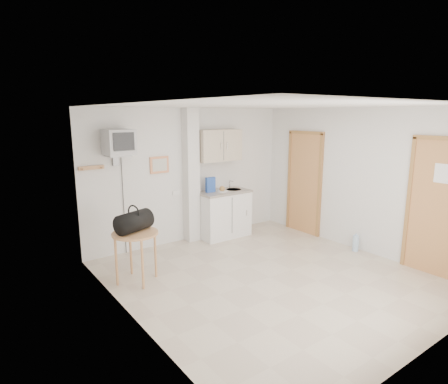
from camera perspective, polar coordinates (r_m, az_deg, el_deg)
ground at (r=5.77m, az=7.01°, el=-12.75°), size 4.50×4.50×0.00m
room_envelope at (r=5.55m, az=8.60°, el=2.85°), size 4.24×4.54×2.55m
kitchenette at (r=7.33m, az=-0.25°, el=-0.68°), size 1.03×0.58×2.10m
crt_television at (r=6.23m, az=-15.74°, el=7.20°), size 0.44×0.45×2.15m
round_table at (r=5.52m, az=-13.35°, el=-6.95°), size 0.65×0.65×0.74m
duffel_bag at (r=5.49m, az=-13.55°, el=-4.38°), size 0.60×0.46×0.39m
water_bottle at (r=7.09m, az=19.43°, el=-7.36°), size 0.11×0.11×0.32m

